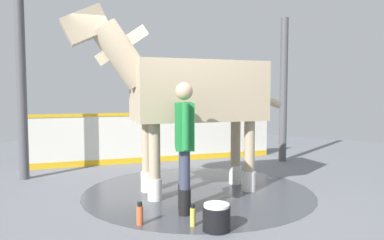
# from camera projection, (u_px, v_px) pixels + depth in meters

# --- Properties ---
(ground_plane) EXTENTS (16.00, 16.00, 0.02)m
(ground_plane) POSITION_uv_depth(u_px,v_px,m) (184.00, 196.00, 5.33)
(ground_plane) COLOR slate
(wet_patch) EXTENTS (3.45, 3.45, 0.00)m
(wet_patch) POSITION_uv_depth(u_px,v_px,m) (198.00, 191.00, 5.56)
(wet_patch) COLOR #42444C
(wet_patch) RESTS_ON ground
(barrier_wall) EXTENTS (4.37, 3.11, 1.07)m
(barrier_wall) POSITION_uv_depth(u_px,v_px,m) (158.00, 139.00, 7.92)
(barrier_wall) COLOR silver
(barrier_wall) RESTS_ON ground
(roof_post_near) EXTENTS (0.16, 0.16, 3.08)m
(roof_post_near) POSITION_uv_depth(u_px,v_px,m) (22.00, 90.00, 6.24)
(roof_post_near) COLOR #4C4C51
(roof_post_near) RESTS_ON ground
(roof_post_far) EXTENTS (0.16, 0.16, 3.08)m
(roof_post_far) POSITION_uv_depth(u_px,v_px,m) (284.00, 90.00, 7.91)
(roof_post_far) COLOR #4C4C51
(roof_post_far) RESTS_ON ground
(horse) EXTENTS (2.84, 2.13, 2.66)m
(horse) POSITION_uv_depth(u_px,v_px,m) (190.00, 93.00, 5.41)
(horse) COLOR tan
(horse) RESTS_ON ground
(handler) EXTENTS (0.52, 0.47, 1.61)m
(handler) POSITION_uv_depth(u_px,v_px,m) (184.00, 139.00, 4.52)
(handler) COLOR black
(handler) RESTS_ON ground
(wash_bucket) EXTENTS (0.30, 0.30, 0.29)m
(wash_bucket) POSITION_uv_depth(u_px,v_px,m) (216.00, 217.00, 3.96)
(wash_bucket) COLOR black
(wash_bucket) RESTS_ON ground
(bottle_shampoo) EXTENTS (0.06, 0.06, 0.25)m
(bottle_shampoo) POSITION_uv_depth(u_px,v_px,m) (193.00, 216.00, 4.09)
(bottle_shampoo) COLOR #D8CC4C
(bottle_shampoo) RESTS_ON ground
(bottle_spray) EXTENTS (0.08, 0.08, 0.26)m
(bottle_spray) POSITION_uv_depth(u_px,v_px,m) (140.00, 214.00, 4.13)
(bottle_spray) COLOR #CC5933
(bottle_spray) RESTS_ON ground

